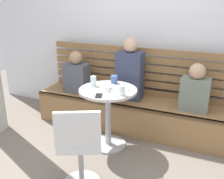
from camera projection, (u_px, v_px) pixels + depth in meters
back_wall at (144, 20)px, 3.59m from camera, size 5.20×0.10×2.90m
booth_bench at (131, 114)px, 3.62m from camera, size 2.70×0.52×0.44m
booth_backrest at (138, 71)px, 3.64m from camera, size 2.65×0.04×0.67m
cafe_table at (108, 107)px, 3.11m from camera, size 0.68×0.68×0.74m
white_chair at (80, 145)px, 2.40m from camera, size 0.54×0.54×0.85m
person_adult at (130, 72)px, 3.47m from camera, size 0.34×0.22×0.82m
person_child_left at (195, 90)px, 3.13m from camera, size 0.34×0.22×0.59m
person_child_middle at (77, 74)px, 3.74m from camera, size 0.34×0.22×0.60m
cup_espresso_small at (107, 89)px, 2.96m from camera, size 0.06×0.06×0.05m
cup_water_clear at (122, 90)px, 2.83m from camera, size 0.07×0.07×0.11m
cup_ceramic_white at (107, 85)px, 3.05m from camera, size 0.08×0.08×0.07m
cup_mug_blue at (114, 79)px, 3.24m from camera, size 0.08×0.08×0.09m
cup_glass_tall at (93, 81)px, 3.13m from camera, size 0.07×0.07×0.12m
plate_small at (123, 89)px, 3.04m from camera, size 0.17×0.17×0.01m
phone_on_table at (99, 96)px, 2.83m from camera, size 0.11×0.16×0.01m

